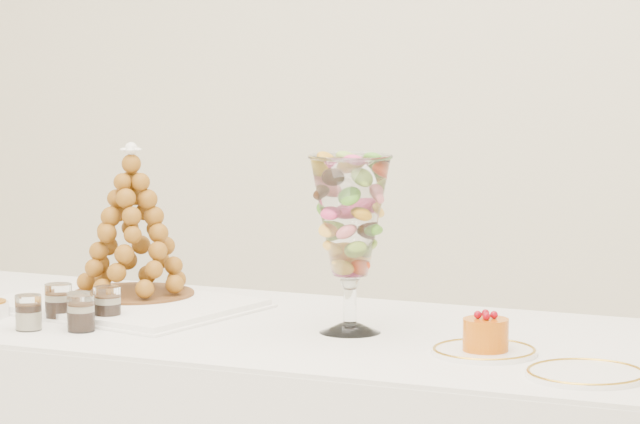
% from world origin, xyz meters
% --- Properties ---
extents(lace_tray, '(0.62, 0.52, 0.02)m').
position_xyz_m(lace_tray, '(-0.46, 0.39, 0.74)').
color(lace_tray, white).
rests_on(lace_tray, buffet_table).
extents(macaron_vase, '(0.17, 0.17, 0.36)m').
position_xyz_m(macaron_vase, '(0.11, 0.31, 0.96)').
color(macaron_vase, white).
rests_on(macaron_vase, buffet_table).
extents(cake_plate, '(0.20, 0.20, 0.01)m').
position_xyz_m(cake_plate, '(0.42, 0.20, 0.73)').
color(cake_plate, white).
rests_on(cake_plate, buffet_table).
extents(spare_plate, '(0.22, 0.22, 0.01)m').
position_xyz_m(spare_plate, '(0.64, 0.08, 0.73)').
color(spare_plate, white).
rests_on(spare_plate, buffet_table).
extents(verrine_a, '(0.07, 0.07, 0.08)m').
position_xyz_m(verrine_a, '(-0.52, 0.22, 0.77)').
color(verrine_a, white).
rests_on(verrine_a, buffet_table).
extents(verrine_b, '(0.06, 0.06, 0.07)m').
position_xyz_m(verrine_b, '(-0.44, 0.17, 0.76)').
color(verrine_b, white).
rests_on(verrine_b, buffet_table).
extents(verrine_c, '(0.06, 0.06, 0.08)m').
position_xyz_m(verrine_c, '(-0.40, 0.22, 0.77)').
color(verrine_c, white).
rests_on(verrine_c, buffet_table).
extents(verrine_d, '(0.06, 0.06, 0.07)m').
position_xyz_m(verrine_d, '(-0.52, 0.10, 0.77)').
color(verrine_d, white).
rests_on(verrine_d, buffet_table).
extents(verrine_e, '(0.06, 0.06, 0.08)m').
position_xyz_m(verrine_e, '(-0.41, 0.13, 0.77)').
color(verrine_e, white).
rests_on(verrine_e, buffet_table).
extents(croquembouche, '(0.28, 0.28, 0.35)m').
position_xyz_m(croquembouche, '(-0.46, 0.46, 0.92)').
color(croquembouche, brown).
rests_on(croquembouche, lace_tray).
extents(mousse_cake, '(0.09, 0.09, 0.08)m').
position_xyz_m(mousse_cake, '(0.43, 0.19, 0.77)').
color(mousse_cake, '#C95A09').
rests_on(mousse_cake, cake_plate).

